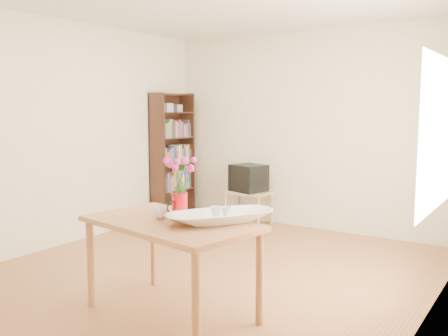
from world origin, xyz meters
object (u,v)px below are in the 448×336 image
Objects in this scene: television at (249,178)px; bowl at (220,190)px; pitcher at (180,207)px; mug at (162,213)px; table at (171,232)px.

bowl is at bearing -47.87° from television.
television is at bearing 122.03° from pitcher.
television is (-1.39, 2.79, -0.35)m from bowl.
television is at bearing -65.40° from mug.
pitcher is 0.16m from mug.
television reaches higher than table.
television is at bearing 116.58° from bowl.
mug is at bearing 173.57° from table.
pitcher is at bearing -53.86° from television.
mug reaches higher than television.
table is 2.88× the size of television.
table is at bearing 170.92° from mug.
mug is 0.52m from bowl.
table is at bearing -105.45° from pitcher.
pitcher is 0.43× the size of television.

